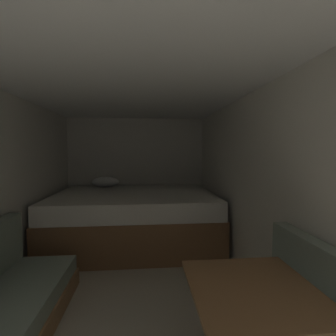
# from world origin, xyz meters

# --- Properties ---
(ground_plane) EXTENTS (6.86, 6.86, 0.00)m
(ground_plane) POSITION_xyz_m (0.00, 2.01, 0.00)
(ground_plane) COLOR #B2A893
(wall_back) EXTENTS (2.62, 0.05, 2.04)m
(wall_back) POSITION_xyz_m (0.00, 4.47, 1.02)
(wall_back) COLOR silver
(wall_back) RESTS_ON ground
(wall_right) EXTENTS (0.05, 4.86, 2.04)m
(wall_right) POSITION_xyz_m (1.29, 2.01, 1.02)
(wall_right) COLOR silver
(wall_right) RESTS_ON ground
(ceiling_slab) EXTENTS (2.62, 4.86, 0.05)m
(ceiling_slab) POSITION_xyz_m (0.00, 2.01, 2.06)
(ceiling_slab) COLOR white
(ceiling_slab) RESTS_ON wall_left
(bed) EXTENTS (2.40, 1.74, 0.97)m
(bed) POSITION_xyz_m (-0.00, 3.53, 0.39)
(bed) COLOR brown
(bed) RESTS_ON ground
(dinette_table) EXTENTS (0.66, 0.69, 0.71)m
(dinette_table) POSITION_xyz_m (0.73, 0.95, 0.62)
(dinette_table) COLOR brown
(dinette_table) RESTS_ON ground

